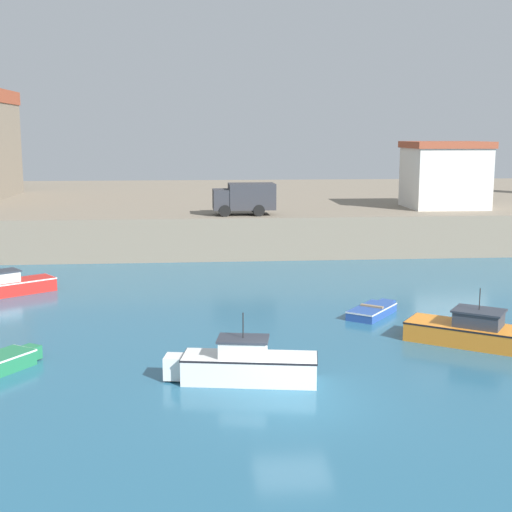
# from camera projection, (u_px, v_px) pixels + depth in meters

# --- Properties ---
(ground_plane) EXTENTS (200.00, 200.00, 0.00)m
(ground_plane) POSITION_uv_depth(u_px,v_px,m) (293.00, 402.00, 23.08)
(ground_plane) COLOR #28607F
(quay_seawall) EXTENTS (120.00, 40.00, 2.95)m
(quay_seawall) POSITION_uv_depth(u_px,v_px,m) (227.00, 209.00, 67.74)
(quay_seawall) COLOR gray
(quay_seawall) RESTS_ON ground
(motorboat_white_0) EXTENTS (5.48, 2.26, 2.48)m
(motorboat_white_0) POSITION_uv_depth(u_px,v_px,m) (245.00, 365.00, 24.91)
(motorboat_white_0) COLOR white
(motorboat_white_0) RESTS_ON ground
(motorboat_red_1) EXTENTS (5.51, 4.39, 2.25)m
(motorboat_red_1) POSITION_uv_depth(u_px,v_px,m) (2.00, 286.00, 38.16)
(motorboat_red_1) COLOR red
(motorboat_red_1) RESTS_ON ground
(motorboat_orange_2) EXTENTS (5.80, 4.67, 2.40)m
(motorboat_orange_2) POSITION_uv_depth(u_px,v_px,m) (477.00, 332.00, 29.21)
(motorboat_orange_2) COLOR orange
(motorboat_orange_2) RESTS_ON ground
(dinghy_blue_4) EXTENTS (3.02, 3.47, 0.51)m
(dinghy_blue_4) POSITION_uv_depth(u_px,v_px,m) (373.00, 310.00, 34.05)
(dinghy_blue_4) COLOR #284C9E
(dinghy_blue_4) RESTS_ON ground
(harbor_shed_mid_row) EXTENTS (5.88, 5.44, 5.04)m
(harbor_shed_mid_row) POSITION_uv_depth(u_px,v_px,m) (445.00, 174.00, 54.37)
(harbor_shed_mid_row) COLOR silver
(harbor_shed_mid_row) RESTS_ON quay_seawall
(truck_on_quay) EXTENTS (4.35, 2.26, 2.20)m
(truck_on_quay) POSITION_uv_depth(u_px,v_px,m) (244.00, 198.00, 49.71)
(truck_on_quay) COLOR #333338
(truck_on_quay) RESTS_ON quay_seawall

